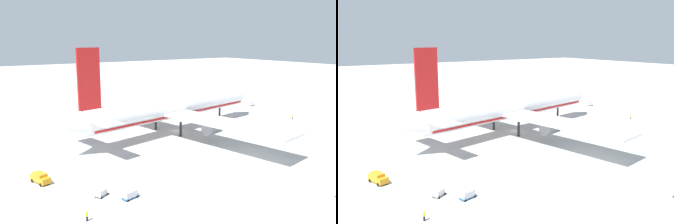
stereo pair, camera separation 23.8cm
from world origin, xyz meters
TOP-DOWN VIEW (x-y plane):
  - ground_plane at (0.00, 0.00)m, footprint 600.00×600.00m
  - airliner at (-1.35, -0.16)m, footprint 72.97×78.08m
  - service_van at (-43.52, -17.41)m, footprint 3.04×4.93m
  - baggage_cart_0 at (-32.43, -32.94)m, footprint 3.55×2.07m
  - baggage_cart_1 at (-36.18, -29.30)m, footprint 2.83×2.33m
  - baggage_cart_2 at (49.21, 15.56)m, footprint 2.97×1.54m
  - ground_worker_2 at (-41.43, -36.13)m, footprint 0.54×0.54m
  - ground_worker_3 at (42.48, -9.39)m, footprint 0.51×0.51m
  - traffic_cone_0 at (34.19, 36.57)m, footprint 0.36×0.36m
  - traffic_cone_1 at (-33.70, 23.27)m, footprint 0.36×0.36m

SIDE VIEW (x-z plane):
  - ground_plane at x=0.00m, z-range 0.00..0.00m
  - traffic_cone_0 at x=34.19m, z-range 0.00..0.55m
  - traffic_cone_1 at x=-33.70m, z-range 0.00..0.55m
  - baggage_cart_1 at x=-36.18m, z-range 0.06..1.32m
  - baggage_cart_0 at x=-32.43m, z-range 0.07..1.52m
  - ground_worker_3 at x=42.48m, z-range 0.01..1.65m
  - ground_worker_2 at x=-41.43m, z-range 0.01..1.66m
  - baggage_cart_2 at x=49.21m, z-range 0.06..1.61m
  - service_van at x=-43.52m, z-range 0.05..2.02m
  - airliner at x=-1.35m, z-range -5.35..19.70m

